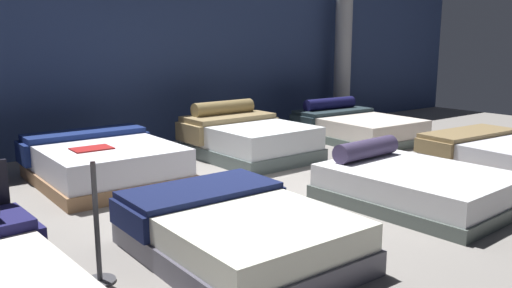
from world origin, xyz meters
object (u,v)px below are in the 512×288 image
at_px(bed_2, 415,185).
at_px(bed_7, 356,127).
at_px(bed_1, 236,231).
at_px(support_pillar, 343,43).
at_px(bed_3, 508,156).
at_px(bed_6, 247,138).
at_px(price_sign, 97,232).
at_px(bed_5, 104,162).

relative_size(bed_2, bed_7, 0.96).
relative_size(bed_1, support_pillar, 0.57).
height_order(bed_3, bed_6, bed_6).
height_order(bed_3, bed_7, bed_7).
relative_size(price_sign, support_pillar, 0.30).
height_order(bed_5, bed_7, bed_7).
xyz_separation_m(bed_1, price_sign, (-1.13, 0.23, 0.19)).
bearing_deg(price_sign, bed_5, 67.82).
bearing_deg(bed_7, bed_5, -178.06).
distance_m(bed_1, bed_2, 2.48).
distance_m(bed_5, support_pillar, 6.42).
distance_m(bed_1, bed_3, 4.75).
bearing_deg(support_pillar, bed_3, -106.38).
distance_m(bed_5, bed_6, 2.36).
relative_size(bed_2, bed_5, 1.03).
bearing_deg(price_sign, bed_2, -3.98).
bearing_deg(bed_2, bed_5, 125.68).
relative_size(bed_6, bed_7, 0.91).
distance_m(bed_1, price_sign, 1.16).
bearing_deg(bed_7, price_sign, -153.02).
xyz_separation_m(bed_1, bed_5, (0.01, 3.02, 0.04)).
bearing_deg(bed_7, bed_1, -146.13).
distance_m(bed_7, support_pillar, 2.47).
bearing_deg(bed_1, bed_6, 52.26).
distance_m(bed_2, bed_5, 3.91).
relative_size(bed_7, price_sign, 2.04).
bearing_deg(bed_1, bed_7, 31.94).
bearing_deg(bed_6, bed_7, -2.50).
xyz_separation_m(bed_5, bed_7, (4.84, -0.00, -0.02)).
distance_m(bed_3, price_sign, 5.88).
height_order(bed_1, bed_7, bed_7).
relative_size(bed_6, support_pillar, 0.56).
bearing_deg(support_pillar, price_sign, -148.97).
relative_size(bed_2, support_pillar, 0.59).
height_order(bed_1, bed_5, bed_5).
relative_size(bed_2, bed_6, 1.05).
relative_size(bed_1, bed_7, 0.92).
bearing_deg(bed_7, bed_3, -90.01).
height_order(bed_1, bed_6, bed_6).
bearing_deg(bed_2, support_pillar, 48.55).
bearing_deg(price_sign, bed_3, -1.52).
bearing_deg(bed_1, bed_2, -0.39).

